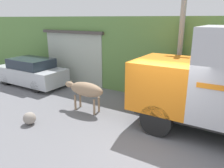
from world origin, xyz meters
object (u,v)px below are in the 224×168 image
brown_cow (86,90)px  utility_pole (180,43)px  parked_suv (31,72)px  roadside_rock (30,118)px  pedestrian_on_hill (138,80)px

brown_cow → utility_pole: utility_pole is taller
parked_suv → roadside_rock: bearing=-38.0°
parked_suv → pedestrian_on_hill: bearing=13.7°
parked_suv → pedestrian_on_hill: pedestrian_on_hill is taller
brown_cow → parked_suv: (-4.93, 1.23, -0.16)m
utility_pole → roadside_rock: utility_pole is taller
brown_cow → parked_suv: bearing=162.7°
pedestrian_on_hill → roadside_rock: size_ratio=3.53×
brown_cow → roadside_rock: 2.40m
utility_pole → roadside_rock: bearing=-130.0°
brown_cow → parked_suv: parked_suv is taller
parked_suv → utility_pole: size_ratio=0.81×
pedestrian_on_hill → utility_pole: (1.79, 0.17, 1.83)m
pedestrian_on_hill → roadside_rock: bearing=38.4°
pedestrian_on_hill → utility_pole: 2.56m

